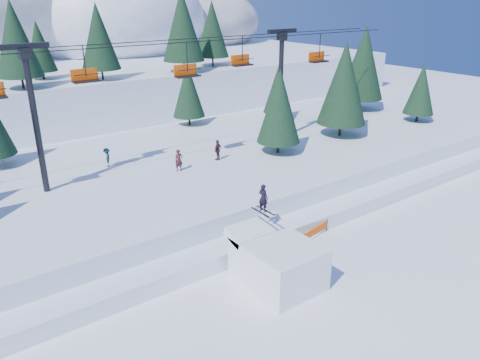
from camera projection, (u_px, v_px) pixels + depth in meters
ground at (311, 296)px, 26.10m from camera, size 160.00×160.00×0.00m
mid_shelf at (160, 180)px, 39.11m from camera, size 70.00×22.00×2.50m
berm at (229, 233)px, 31.88m from camera, size 70.00×6.00×1.10m
jump_kicker at (277, 261)px, 26.96m from camera, size 3.79×5.16×5.65m
chairlift at (166, 81)px, 36.77m from camera, size 46.00×3.21×10.28m
conifer_stand at (197, 102)px, 40.18m from camera, size 64.55×17.51×9.96m
distant_skiers at (146, 160)px, 37.45m from camera, size 31.52×5.68×1.79m
banner_near at (316, 231)px, 32.16m from camera, size 2.81×0.58×0.90m
banner_far at (357, 200)px, 36.99m from camera, size 2.86×0.13×0.90m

